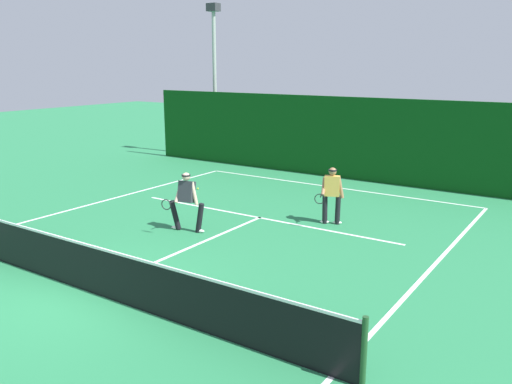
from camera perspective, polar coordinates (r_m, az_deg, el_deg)
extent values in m
plane|color=#277C4A|center=(11.48, -17.60, -10.13)|extent=(80.00, 80.00, 0.00)
cube|color=white|center=(20.07, 8.08, 0.56)|extent=(10.91, 0.10, 0.01)
cube|color=white|center=(8.37, 8.15, -19.04)|extent=(0.10, 22.50, 0.01)
cube|color=white|center=(15.92, 0.37, -2.77)|extent=(8.89, 0.10, 0.01)
cube|color=white|center=(13.53, -7.01, -5.88)|extent=(0.10, 6.40, 0.01)
cylinder|color=#1E4723|center=(7.93, 11.51, -16.55)|extent=(0.09, 0.09, 1.10)
cube|color=black|center=(11.30, -17.78, -7.84)|extent=(11.77, 0.02, 0.98)
cube|color=white|center=(11.12, -17.97, -5.36)|extent=(11.77, 0.03, 0.05)
cylinder|color=black|center=(14.52, -6.06, -2.79)|extent=(0.30, 0.20, 0.84)
cylinder|color=black|center=(14.89, -8.68, -2.45)|extent=(0.37, 0.21, 0.84)
ellipsoid|color=white|center=(14.63, -6.02, -4.17)|extent=(0.28, 0.16, 0.09)
ellipsoid|color=white|center=(15.00, -8.63, -3.80)|extent=(0.28, 0.16, 0.09)
cube|color=#2D3338|center=(14.52, -7.47, 0.04)|extent=(0.48, 0.42, 0.61)
cylinder|color=beige|center=(14.42, -6.65, -0.15)|extent=(0.24, 0.14, 0.64)
cylinder|color=beige|center=(14.65, -8.27, 0.02)|extent=(0.18, 0.45, 0.57)
sphere|color=beige|center=(14.43, -7.52, 1.64)|extent=(0.22, 0.22, 0.22)
cylinder|color=black|center=(14.42, -7.53, 1.80)|extent=(0.28, 0.28, 0.04)
cylinder|color=black|center=(14.52, -8.91, -1.02)|extent=(0.08, 0.26, 0.03)
torus|color=black|center=(14.24, -9.62, -1.34)|extent=(0.29, 0.08, 0.29)
cylinder|color=black|center=(15.37, 8.77, -1.94)|extent=(0.20, 0.20, 0.83)
cylinder|color=black|center=(15.40, 7.41, -1.87)|extent=(0.21, 0.20, 0.83)
ellipsoid|color=white|center=(15.48, 8.72, -3.25)|extent=(0.28, 0.20, 0.09)
ellipsoid|color=white|center=(15.50, 7.36, -3.18)|extent=(0.28, 0.20, 0.09)
cube|color=#E5B24C|center=(15.21, 8.17, 0.66)|extent=(0.49, 0.38, 0.58)
cylinder|color=#9E704C|center=(15.20, 9.07, 0.52)|extent=(0.24, 0.17, 0.64)
cylinder|color=#9E704C|center=(15.24, 7.28, 0.60)|extent=(0.30, 0.55, 0.47)
sphere|color=#9E704C|center=(15.12, 8.23, 2.20)|extent=(0.22, 0.22, 0.22)
cylinder|color=black|center=(15.12, 8.23, 2.35)|extent=(0.31, 0.31, 0.04)
cylinder|color=black|center=(15.05, 6.98, -0.42)|extent=(0.13, 0.25, 0.03)
torus|color=black|center=(14.72, 6.86, -0.74)|extent=(0.28, 0.13, 0.29)
sphere|color=#D1E033|center=(19.58, -6.27, 0.37)|extent=(0.07, 0.07, 0.07)
sphere|color=#D1E033|center=(16.04, -6.10, -2.61)|extent=(0.07, 0.07, 0.07)
cube|color=#0B4012|center=(21.33, 10.27, 5.67)|extent=(19.88, 0.12, 3.24)
cylinder|color=#9EA39E|center=(26.23, -4.45, 11.28)|extent=(0.18, 0.18, 6.87)
cube|color=#333338|center=(26.33, -4.60, 19.17)|extent=(0.55, 0.44, 0.36)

